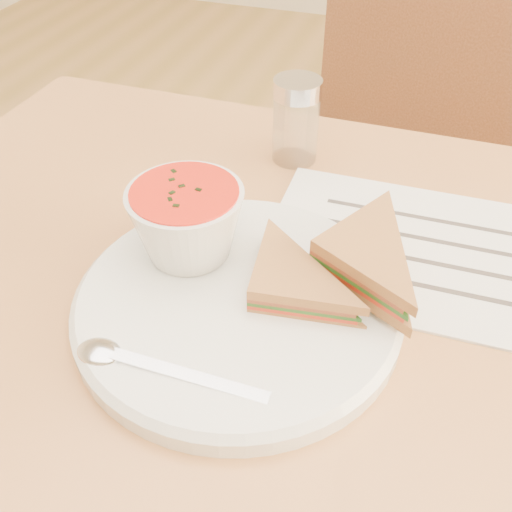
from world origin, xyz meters
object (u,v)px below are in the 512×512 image
at_px(dining_table, 299,502).
at_px(soup_bowl, 188,225).
at_px(plate, 238,304).
at_px(condiment_shaker, 296,121).
at_px(chair_far, 352,234).

relative_size(dining_table, soup_bowl, 9.58).
bearing_deg(plate, condiment_shaker, 95.12).
bearing_deg(condiment_shaker, plate, -84.88).
distance_m(chair_far, plate, 0.58).
bearing_deg(condiment_shaker, chair_far, 76.60).
distance_m(chair_far, condiment_shaker, 0.41).
height_order(dining_table, condiment_shaker, condiment_shaker).
height_order(dining_table, plate, plate).
bearing_deg(chair_far, dining_table, 115.67).
distance_m(plate, soup_bowl, 0.08).
relative_size(chair_far, plate, 3.25).
relative_size(dining_table, plate, 3.49).
relative_size(dining_table, chair_far, 1.07).
distance_m(chair_far, soup_bowl, 0.58).
xyz_separation_m(plate, soup_bowl, (-0.06, 0.04, 0.04)).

